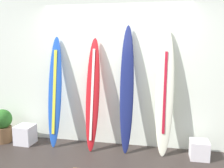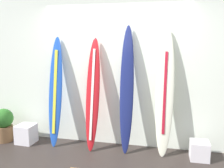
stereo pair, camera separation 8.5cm
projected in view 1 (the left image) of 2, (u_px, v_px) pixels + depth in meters
wall_back at (117, 68)px, 4.45m from camera, size 7.20×0.20×2.80m
surfboard_cobalt at (55, 93)px, 4.41m from camera, size 0.26×0.41×1.96m
surfboard_crimson at (93, 95)px, 4.25m from camera, size 0.24×0.44×1.94m
surfboard_navy at (127, 90)px, 4.14m from camera, size 0.25×0.40×2.14m
surfboard_ivory at (165, 93)px, 4.04m from camera, size 0.31×0.41×2.08m
display_block_left at (25, 134)px, 4.56m from camera, size 0.33×0.33×0.34m
display_block_center at (199, 150)px, 3.98m from camera, size 0.29×0.29×0.30m
potted_plant at (2, 125)px, 4.62m from camera, size 0.36×0.36×0.62m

